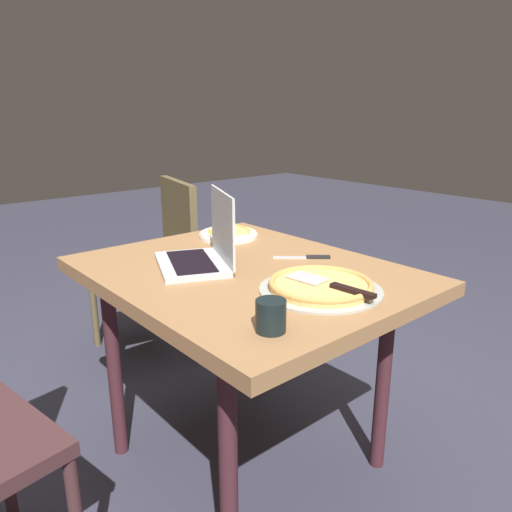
{
  "coord_description": "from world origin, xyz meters",
  "views": [
    {
      "loc": [
        1.17,
        -0.96,
        1.23
      ],
      "look_at": [
        0.01,
        0.04,
        0.77
      ],
      "focal_mm": 34.34,
      "sensor_mm": 36.0,
      "label": 1
    }
  ],
  "objects": [
    {
      "name": "ground_plane",
      "position": [
        0.0,
        0.0,
        0.0
      ],
      "size": [
        12.0,
        12.0,
        0.0
      ],
      "primitive_type": "plane",
      "color": "#343444"
    },
    {
      "name": "dining_table",
      "position": [
        0.0,
        0.0,
        0.66
      ],
      "size": [
        1.06,
        0.85,
        0.73
      ],
      "color": "olive",
      "rests_on": "ground_plane"
    },
    {
      "name": "laptop",
      "position": [
        -0.11,
        -0.09,
        0.79
      ],
      "size": [
        0.36,
        0.32,
        0.25
      ],
      "color": "#B4B8BB",
      "rests_on": "dining_table"
    },
    {
      "name": "pizza_plate",
      "position": [
        -0.36,
        0.21,
        0.74
      ],
      "size": [
        0.24,
        0.24,
        0.04
      ],
      "color": "silver",
      "rests_on": "dining_table"
    },
    {
      "name": "pizza_tray",
      "position": [
        0.3,
        0.03,
        0.75
      ],
      "size": [
        0.35,
        0.35,
        0.03
      ],
      "color": "#A0A29B",
      "rests_on": "dining_table"
    },
    {
      "name": "table_knife",
      "position": [
        0.05,
        0.24,
        0.73
      ],
      "size": [
        0.15,
        0.16,
        0.01
      ],
      "color": "#C1B1B8",
      "rests_on": "dining_table"
    },
    {
      "name": "drink_cup",
      "position": [
        0.4,
        -0.25,
        0.77
      ],
      "size": [
        0.07,
        0.07,
        0.08
      ],
      "color": "black",
      "rests_on": "dining_table"
    },
    {
      "name": "chair_near",
      "position": [
        -0.95,
        0.19,
        0.51
      ],
      "size": [
        0.55,
        0.55,
        0.89
      ],
      "color": "brown",
      "rests_on": "ground_plane"
    }
  ]
}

